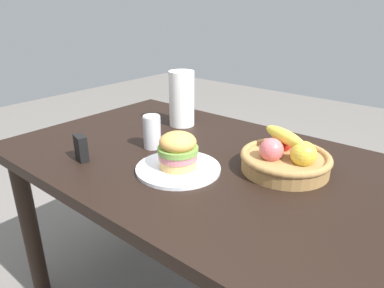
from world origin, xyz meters
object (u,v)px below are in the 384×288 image
(sandwich, at_px, (178,150))
(fruit_basket, at_px, (285,158))
(plate, at_px, (178,169))
(paper_towel_roll, at_px, (182,99))
(napkin_holder, at_px, (81,148))
(soda_can, at_px, (152,132))

(sandwich, distance_m, fruit_basket, 0.35)
(fruit_basket, bearing_deg, sandwich, -140.59)
(plate, xyz_separation_m, sandwich, (-0.00, 0.00, 0.07))
(plate, relative_size, paper_towel_roll, 1.15)
(napkin_holder, bearing_deg, paper_towel_roll, 103.28)
(plate, height_order, napkin_holder, napkin_holder)
(soda_can, bearing_deg, sandwich, -22.30)
(fruit_basket, bearing_deg, plate, -140.59)
(sandwich, xyz_separation_m, fruit_basket, (0.27, 0.22, -0.03))
(soda_can, xyz_separation_m, napkin_holder, (-0.10, -0.24, -0.02))
(plate, height_order, soda_can, soda_can)
(plate, xyz_separation_m, paper_towel_roll, (-0.29, 0.35, 0.11))
(sandwich, height_order, napkin_holder, sandwich)
(soda_can, height_order, fruit_basket, fruit_basket)
(sandwich, distance_m, napkin_holder, 0.35)
(sandwich, distance_m, paper_towel_roll, 0.46)
(fruit_basket, xyz_separation_m, napkin_holder, (-0.58, -0.37, -0.00))
(paper_towel_roll, bearing_deg, napkin_holder, -91.84)
(sandwich, height_order, fruit_basket, fruit_basket)
(fruit_basket, bearing_deg, paper_towel_roll, 166.52)
(fruit_basket, height_order, paper_towel_roll, paper_towel_roll)
(plate, xyz_separation_m, napkin_holder, (-0.31, -0.15, 0.04))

